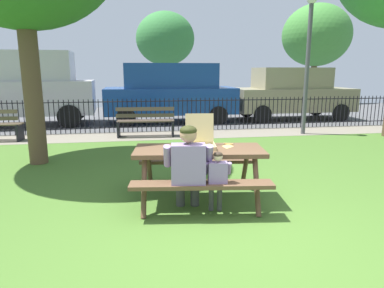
# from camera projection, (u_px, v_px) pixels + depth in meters

# --- Properties ---
(ground) EXTENTS (28.00, 11.21, 0.02)m
(ground) POSITION_uv_depth(u_px,v_px,m) (205.00, 193.00, 5.32)
(ground) COLOR #456B28
(cobblestone_walkway) EXTENTS (28.00, 1.40, 0.01)m
(cobblestone_walkway) POSITION_uv_depth(u_px,v_px,m) (172.00, 135.00, 10.06)
(cobblestone_walkway) COLOR gray
(street_asphalt) EXTENTS (28.00, 7.52, 0.01)m
(street_asphalt) POSITION_uv_depth(u_px,v_px,m) (161.00, 116.00, 14.36)
(street_asphalt) COLOR #515154
(picnic_table_foreground) EXTENTS (1.97, 1.69, 0.79)m
(picnic_table_foreground) POSITION_uv_depth(u_px,v_px,m) (199.00, 160.00, 4.87)
(picnic_table_foreground) COLOR brown
(picnic_table_foreground) RESTS_ON ground
(pizza_box_open) EXTENTS (0.46, 0.50, 0.46)m
(pizza_box_open) POSITION_uv_depth(u_px,v_px,m) (200.00, 141.00, 4.91)
(pizza_box_open) COLOR tan
(pizza_box_open) RESTS_ON picnic_table_foreground
(pizza_slice_on_table) EXTENTS (0.21, 0.28, 0.02)m
(pizza_slice_on_table) POSITION_uv_depth(u_px,v_px,m) (228.00, 145.00, 5.01)
(pizza_slice_on_table) COLOR #F9D364
(pizza_slice_on_table) RESTS_ON picnic_table_foreground
(adult_at_table) EXTENTS (0.63, 0.62, 1.19)m
(adult_at_table) POSITION_uv_depth(u_px,v_px,m) (188.00, 166.00, 4.37)
(adult_at_table) COLOR #424242
(adult_at_table) RESTS_ON ground
(child_at_table) EXTENTS (0.35, 0.35, 0.86)m
(child_at_table) POSITION_uv_depth(u_px,v_px,m) (217.00, 177.00, 4.38)
(child_at_table) COLOR #464646
(child_at_table) RESTS_ON ground
(iron_fence_streetside) EXTENTS (20.03, 0.03, 1.01)m
(iron_fence_streetside) POSITION_uv_depth(u_px,v_px,m) (169.00, 114.00, 10.62)
(iron_fence_streetside) COLOR black
(iron_fence_streetside) RESTS_ON ground
(park_bench_center) EXTENTS (1.62, 0.55, 0.85)m
(park_bench_center) POSITION_uv_depth(u_px,v_px,m) (146.00, 122.00, 9.72)
(park_bench_center) COLOR brown
(park_bench_center) RESTS_ON ground
(lamp_post_walkway) EXTENTS (0.28, 0.28, 3.90)m
(lamp_post_walkway) POSITION_uv_depth(u_px,v_px,m) (308.00, 50.00, 9.75)
(lamp_post_walkway) COLOR #4C4C51
(lamp_post_walkway) RESTS_ON ground
(parked_car_far_left) EXTENTS (4.80, 2.29, 2.46)m
(parked_car_far_left) POSITION_uv_depth(u_px,v_px,m) (21.00, 87.00, 11.54)
(parked_car_far_left) COLOR #BCB7BE
(parked_car_far_left) RESTS_ON ground
(parked_car_left) EXTENTS (4.60, 1.96, 2.08)m
(parked_car_left) POSITION_uv_depth(u_px,v_px,m) (170.00, 92.00, 12.37)
(parked_car_left) COLOR navy
(parked_car_left) RESTS_ON ground
(parked_car_center) EXTENTS (4.40, 1.92, 1.94)m
(parked_car_center) POSITION_uv_depth(u_px,v_px,m) (292.00, 93.00, 13.11)
(parked_car_center) COLOR gray
(parked_car_center) RESTS_ON ground
(far_tree_midleft) EXTENTS (3.21, 3.21, 5.00)m
(far_tree_midleft) POSITION_uv_depth(u_px,v_px,m) (165.00, 39.00, 19.08)
(far_tree_midleft) COLOR brown
(far_tree_midleft) RESTS_ON ground
(far_tree_center) EXTENTS (3.98, 3.98, 5.66)m
(far_tree_center) POSITION_uv_depth(u_px,v_px,m) (316.00, 35.00, 20.41)
(far_tree_center) COLOR brown
(far_tree_center) RESTS_ON ground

